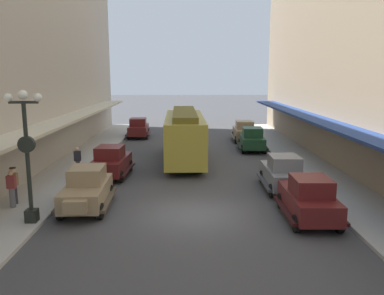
{
  "coord_description": "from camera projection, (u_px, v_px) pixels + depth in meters",
  "views": [
    {
      "loc": [
        -0.27,
        -16.32,
        5.88
      ],
      "look_at": [
        0.0,
        6.0,
        1.8
      ],
      "focal_mm": 37.57,
      "sensor_mm": 36.0,
      "label": 1
    }
  ],
  "objects": [
    {
      "name": "streetcar",
      "position": [
        184.0,
        134.0,
        27.11
      ],
      "size": [
        2.72,
        9.65,
        3.46
      ],
      "color": "gold",
      "rests_on": "ground"
    },
    {
      "name": "parked_car_6",
      "position": [
        283.0,
        172.0,
        20.56
      ],
      "size": [
        2.2,
        4.28,
        1.84
      ],
      "color": "slate",
      "rests_on": "ground"
    },
    {
      "name": "sidewalk_left",
      "position": [
        17.0,
        213.0,
        17.01
      ],
      "size": [
        3.0,
        60.0,
        0.15
      ],
      "primitive_type": "cube",
      "color": "#B7B5AD",
      "rests_on": "ground"
    },
    {
      "name": "fire_hydrant",
      "position": [
        324.0,
        186.0,
        19.45
      ],
      "size": [
        0.24,
        0.24,
        0.82
      ],
      "color": "#B21E19",
      "rests_on": "sidewalk_right"
    },
    {
      "name": "lamp_post_with_clock",
      "position": [
        27.0,
        151.0,
        15.34
      ],
      "size": [
        1.42,
        0.44,
        5.16
      ],
      "color": "black",
      "rests_on": "sidewalk_left"
    },
    {
      "name": "parked_car_3",
      "position": [
        138.0,
        127.0,
        37.75
      ],
      "size": [
        2.25,
        4.3,
        1.84
      ],
      "color": "#591919",
      "rests_on": "ground"
    },
    {
      "name": "parked_car_5",
      "position": [
        111.0,
        161.0,
        23.22
      ],
      "size": [
        2.31,
        4.32,
        1.84
      ],
      "color": "#591919",
      "rests_on": "ground"
    },
    {
      "name": "sidewalk_right",
      "position": [
        369.0,
        212.0,
        17.19
      ],
      "size": [
        3.0,
        60.0,
        0.15
      ],
      "primitive_type": "cube",
      "color": "#B7B5AD",
      "rests_on": "ground"
    },
    {
      "name": "pedestrian_2",
      "position": [
        78.0,
        161.0,
        22.99
      ],
      "size": [
        0.36,
        0.24,
        1.64
      ],
      "color": "#4C4238",
      "rests_on": "sidewalk_left"
    },
    {
      "name": "parked_car_1",
      "position": [
        309.0,
        198.0,
        16.31
      ],
      "size": [
        2.19,
        4.28,
        1.84
      ],
      "color": "#591919",
      "rests_on": "ground"
    },
    {
      "name": "pedestrian_0",
      "position": [
        14.0,
        185.0,
        17.88
      ],
      "size": [
        0.36,
        0.28,
        1.67
      ],
      "color": "#2D2D33",
      "rests_on": "sidewalk_left"
    },
    {
      "name": "parked_car_4",
      "position": [
        87.0,
        188.0,
        17.7
      ],
      "size": [
        2.27,
        4.3,
        1.84
      ],
      "color": "#997F5B",
      "rests_on": "ground"
    },
    {
      "name": "parked_car_0",
      "position": [
        244.0,
        131.0,
        35.59
      ],
      "size": [
        2.22,
        4.29,
        1.84
      ],
      "color": "#997F5B",
      "rests_on": "ground"
    },
    {
      "name": "ground_plane",
      "position": [
        194.0,
        214.0,
        17.11
      ],
      "size": [
        200.0,
        200.0,
        0.0
      ],
      "primitive_type": "plane",
      "color": "#424244"
    },
    {
      "name": "parked_car_2",
      "position": [
        252.0,
        139.0,
        31.23
      ],
      "size": [
        2.31,
        4.32,
        1.84
      ],
      "color": "#193D23",
      "rests_on": "ground"
    },
    {
      "name": "pedestrian_3",
      "position": [
        12.0,
        189.0,
        17.44
      ],
      "size": [
        0.36,
        0.24,
        1.64
      ],
      "color": "slate",
      "rests_on": "sidewalk_left"
    }
  ]
}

